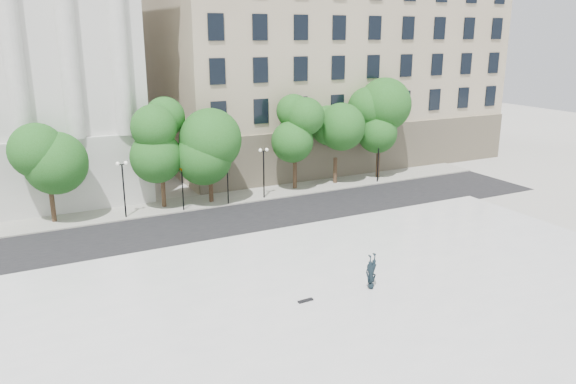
# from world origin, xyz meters

# --- Properties ---
(ground) EXTENTS (160.00, 160.00, 0.00)m
(ground) POSITION_xyz_m (0.00, 0.00, 0.00)
(ground) COLOR beige
(ground) RESTS_ON ground
(plaza) EXTENTS (44.00, 22.00, 0.45)m
(plaza) POSITION_xyz_m (0.00, 3.00, 0.23)
(plaza) COLOR white
(plaza) RESTS_ON ground
(street) EXTENTS (60.00, 8.00, 0.02)m
(street) POSITION_xyz_m (0.00, 18.00, 0.01)
(street) COLOR black
(street) RESTS_ON ground
(far_sidewalk) EXTENTS (60.00, 4.00, 0.12)m
(far_sidewalk) POSITION_xyz_m (0.00, 24.00, 0.06)
(far_sidewalk) COLOR #ACAA9F
(far_sidewalk) RESTS_ON ground
(building_east) EXTENTS (36.00, 26.15, 23.00)m
(building_east) POSITION_xyz_m (20.00, 38.91, 11.14)
(building_east) COLOR tan
(building_east) RESTS_ON ground
(traffic_light_west) EXTENTS (0.81, 1.78, 4.20)m
(traffic_light_west) POSITION_xyz_m (-0.58, 22.30, 3.70)
(traffic_light_west) COLOR black
(traffic_light_west) RESTS_ON ground
(traffic_light_east) EXTENTS (0.51, 1.96, 4.28)m
(traffic_light_east) POSITION_xyz_m (3.26, 22.30, 3.78)
(traffic_light_east) COLOR black
(traffic_light_east) RESTS_ON ground
(person_lying) EXTENTS (1.03, 2.08, 0.54)m
(person_lying) POSITION_xyz_m (4.00, 2.96, 0.72)
(person_lying) COLOR black
(person_lying) RESTS_ON plaza
(skateboard) EXTENTS (0.85, 0.25, 0.09)m
(skateboard) POSITION_xyz_m (0.11, 3.22, 0.49)
(skateboard) COLOR black
(skateboard) RESTS_ON plaza
(street_trees) EXTENTS (45.48, 5.29, 8.02)m
(street_trees) POSITION_xyz_m (0.46, 23.79, 5.07)
(street_trees) COLOR #382619
(street_trees) RESTS_ON ground
(lamp_posts) EXTENTS (37.44, 0.28, 4.51)m
(lamp_posts) POSITION_xyz_m (0.70, 22.60, 2.98)
(lamp_posts) COLOR black
(lamp_posts) RESTS_ON ground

